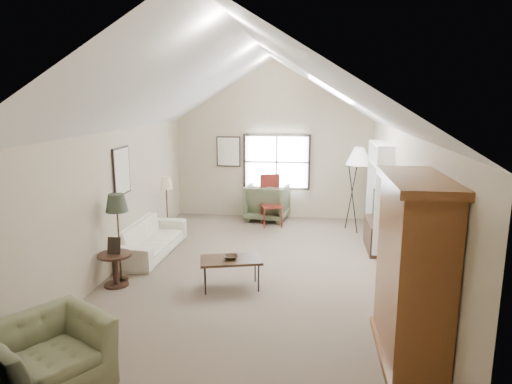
# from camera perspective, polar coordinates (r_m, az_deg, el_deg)

# --- Properties ---
(room_shell) EXTENTS (5.01, 8.01, 4.00)m
(room_shell) POSITION_cam_1_polar(r_m,az_deg,el_deg) (7.66, -0.37, 12.74)
(room_shell) COLOR #746353
(room_shell) RESTS_ON ground
(window) EXTENTS (1.72, 0.08, 1.42)m
(window) POSITION_cam_1_polar(r_m,az_deg,el_deg) (11.70, 2.59, 3.77)
(window) COLOR black
(window) RESTS_ON room_shell
(skylight) EXTENTS (0.80, 1.20, 0.52)m
(skylight) POSITION_cam_1_polar(r_m,az_deg,el_deg) (8.50, 9.37, 12.58)
(skylight) COLOR white
(skylight) RESTS_ON room_shell
(wall_art) EXTENTS (1.97, 3.71, 0.88)m
(wall_art) POSITION_cam_1_polar(r_m,az_deg,el_deg) (10.04, -9.66, 3.88)
(wall_art) COLOR black
(wall_art) RESTS_ON room_shell
(armoire) EXTENTS (0.60, 1.50, 2.20)m
(armoire) POSITION_cam_1_polar(r_m,az_deg,el_deg) (5.69, 18.99, -9.26)
(armoire) COLOR brown
(armoire) RESTS_ON ground
(tv_alcove) EXTENTS (0.32, 1.30, 2.10)m
(tv_alcove) POSITION_cam_1_polar(r_m,az_deg,el_deg) (9.49, 15.07, -0.36)
(tv_alcove) COLOR white
(tv_alcove) RESTS_ON ground
(media_console) EXTENTS (0.34, 1.18, 0.60)m
(media_console) POSITION_cam_1_polar(r_m,az_deg,el_deg) (9.70, 14.68, -5.27)
(media_console) COLOR #382316
(media_console) RESTS_ON ground
(tv_panel) EXTENTS (0.05, 0.90, 0.55)m
(tv_panel) POSITION_cam_1_polar(r_m,az_deg,el_deg) (9.54, 14.87, -1.70)
(tv_panel) COLOR black
(tv_panel) RESTS_ON media_console
(sofa) EXTENTS (0.94, 2.24, 0.65)m
(sofa) POSITION_cam_1_polar(r_m,az_deg,el_deg) (9.39, -13.22, -5.62)
(sofa) COLOR white
(sofa) RESTS_ON ground
(armchair_near) EXTENTS (1.48, 1.52, 0.75)m
(armchair_near) POSITION_cam_1_polar(r_m,az_deg,el_deg) (5.62, -24.69, -18.14)
(armchair_near) COLOR #666C4B
(armchair_near) RESTS_ON ground
(armchair_far) EXTENTS (1.15, 1.17, 0.93)m
(armchair_far) POSITION_cam_1_polar(r_m,az_deg,el_deg) (11.60, 1.46, -1.24)
(armchair_far) COLOR #5A6245
(armchair_far) RESTS_ON ground
(coffee_table) EXTENTS (1.10, 0.78, 0.51)m
(coffee_table) POSITION_cam_1_polar(r_m,az_deg,el_deg) (7.58, -3.14, -10.13)
(coffee_table) COLOR #3D2C19
(coffee_table) RESTS_ON ground
(bowl) EXTENTS (0.29, 0.29, 0.06)m
(bowl) POSITION_cam_1_polar(r_m,az_deg,el_deg) (7.48, -3.16, -8.13)
(bowl) COLOR #352515
(bowl) RESTS_ON coffee_table
(side_table) EXTENTS (0.57, 0.57, 0.55)m
(side_table) POSITION_cam_1_polar(r_m,az_deg,el_deg) (8.00, -17.14, -9.26)
(side_table) COLOR #321C14
(side_table) RESTS_ON ground
(side_chair) EXTENTS (0.60, 0.60, 1.24)m
(side_chair) POSITION_cam_1_polar(r_m,az_deg,el_deg) (11.02, 1.94, -1.13)
(side_chair) COLOR maroon
(side_chair) RESTS_ON ground
(tripod_lamp) EXTENTS (0.76, 0.76, 2.00)m
(tripod_lamp) POSITION_cam_1_polar(r_m,az_deg,el_deg) (10.80, 12.54, 0.39)
(tripod_lamp) COLOR white
(tripod_lamp) RESTS_ON ground
(dark_lamp) EXTENTS (0.38, 0.38, 1.54)m
(dark_lamp) POSITION_cam_1_polar(r_m,az_deg,el_deg) (8.02, -16.78, -5.46)
(dark_lamp) COLOR #23291D
(dark_lamp) RESTS_ON ground
(tan_lamp) EXTENTS (0.29, 0.29, 1.39)m
(tan_lamp) POSITION_cam_1_polar(r_m,az_deg,el_deg) (10.38, -11.06, -1.73)
(tan_lamp) COLOR tan
(tan_lamp) RESTS_ON ground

